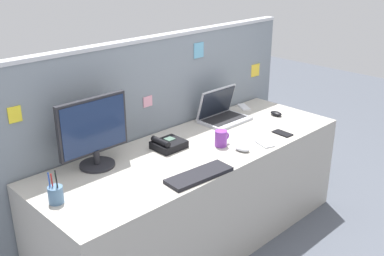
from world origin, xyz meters
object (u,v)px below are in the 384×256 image
(cell_phone_silver_slab, at_px, (264,144))
(coffee_mug, at_px, (221,138))
(desktop_monitor, at_px, (94,131))
(desk_phone, at_px, (168,144))
(keyboard_main, at_px, (199,175))
(computer_mouse_right_hand, at_px, (242,149))
(computer_mouse_left_hand, at_px, (276,114))
(cell_phone_white_slab, at_px, (244,107))
(cell_phone_black_slab, at_px, (282,133))
(pen_cup, at_px, (56,194))
(laptop, at_px, (221,112))

(cell_phone_silver_slab, height_order, coffee_mug, coffee_mug)
(desktop_monitor, bearing_deg, coffee_mug, -23.45)
(desk_phone, relative_size, keyboard_main, 0.48)
(desktop_monitor, bearing_deg, cell_phone_silver_slab, -27.69)
(computer_mouse_right_hand, xyz_separation_m, cell_phone_silver_slab, (0.18, -0.03, -0.01))
(desktop_monitor, distance_m, computer_mouse_left_hand, 1.49)
(desk_phone, distance_m, keyboard_main, 0.43)
(cell_phone_white_slab, height_order, coffee_mug, coffee_mug)
(computer_mouse_left_hand, height_order, cell_phone_silver_slab, computer_mouse_left_hand)
(computer_mouse_left_hand, bearing_deg, cell_phone_white_slab, 102.04)
(cell_phone_black_slab, height_order, cell_phone_white_slab, same)
(coffee_mug, bearing_deg, pen_cup, 174.60)
(laptop, height_order, cell_phone_white_slab, laptop)
(coffee_mug, bearing_deg, cell_phone_silver_slab, -39.67)
(cell_phone_black_slab, bearing_deg, cell_phone_silver_slab, -171.43)
(pen_cup, relative_size, cell_phone_black_slab, 1.36)
(keyboard_main, height_order, cell_phone_white_slab, keyboard_main)
(computer_mouse_left_hand, distance_m, pen_cup, 1.83)
(keyboard_main, relative_size, coffee_mug, 3.43)
(desktop_monitor, distance_m, laptop, 1.10)
(laptop, bearing_deg, cell_phone_white_slab, 10.98)
(cell_phone_white_slab, bearing_deg, cell_phone_black_slab, -83.89)
(pen_cup, distance_m, cell_phone_white_slab, 1.82)
(laptop, height_order, pen_cup, laptop)
(laptop, relative_size, cell_phone_black_slab, 2.61)
(desk_phone, bearing_deg, computer_mouse_right_hand, -49.15)
(laptop, bearing_deg, pen_cup, -171.89)
(pen_cup, height_order, cell_phone_silver_slab, pen_cup)
(desktop_monitor, height_order, pen_cup, desktop_monitor)
(laptop, bearing_deg, cell_phone_silver_slab, -104.46)
(desktop_monitor, relative_size, cell_phone_white_slab, 2.91)
(desk_phone, bearing_deg, computer_mouse_left_hand, -7.00)
(desk_phone, height_order, cell_phone_black_slab, desk_phone)
(desk_phone, bearing_deg, keyboard_main, -107.71)
(computer_mouse_right_hand, distance_m, cell_phone_silver_slab, 0.19)
(computer_mouse_right_hand, height_order, cell_phone_white_slab, computer_mouse_right_hand)
(laptop, bearing_deg, keyboard_main, -145.50)
(desk_phone, distance_m, cell_phone_silver_slab, 0.63)
(desktop_monitor, height_order, cell_phone_white_slab, desktop_monitor)
(desk_phone, height_order, cell_phone_white_slab, desk_phone)
(cell_phone_white_slab, xyz_separation_m, coffee_mug, (-0.69, -0.38, 0.05))
(desk_phone, xyz_separation_m, cell_phone_silver_slab, (0.49, -0.39, -0.02))
(desktop_monitor, distance_m, desk_phone, 0.51)
(computer_mouse_left_hand, xyz_separation_m, pen_cup, (-1.83, 0.02, 0.03))
(keyboard_main, bearing_deg, pen_cup, 161.18)
(desktop_monitor, height_order, keyboard_main, desktop_monitor)
(desktop_monitor, xyz_separation_m, keyboard_main, (0.33, -0.52, -0.21))
(laptop, height_order, coffee_mug, laptop)
(keyboard_main, relative_size, cell_phone_black_slab, 2.98)
(pen_cup, bearing_deg, computer_mouse_right_hand, -12.45)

